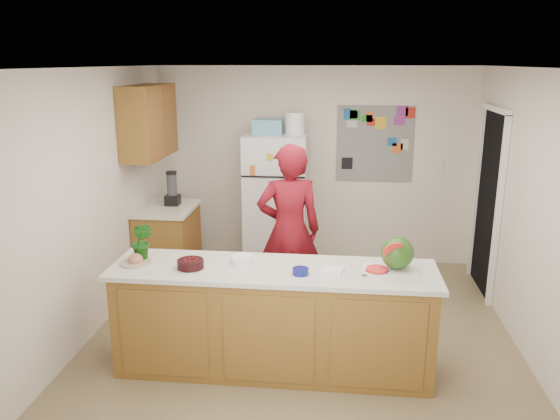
# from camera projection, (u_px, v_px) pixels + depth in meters

# --- Properties ---
(floor) EXTENTS (4.00, 4.50, 0.02)m
(floor) POSITION_uv_depth(u_px,v_px,m) (301.00, 341.00, 5.16)
(floor) COLOR brown
(floor) RESTS_ON ground
(wall_back) EXTENTS (4.00, 0.02, 2.50)m
(wall_back) POSITION_uv_depth(u_px,v_px,m) (315.00, 166.00, 7.00)
(wall_back) COLOR beige
(wall_back) RESTS_ON ground
(wall_left) EXTENTS (0.02, 4.50, 2.50)m
(wall_left) POSITION_uv_depth(u_px,v_px,m) (85.00, 207.00, 5.04)
(wall_left) COLOR beige
(wall_left) RESTS_ON ground
(wall_right) EXTENTS (0.02, 4.50, 2.50)m
(wall_right) POSITION_uv_depth(u_px,v_px,m) (539.00, 220.00, 4.62)
(wall_right) COLOR beige
(wall_right) RESTS_ON ground
(ceiling) EXTENTS (4.00, 4.50, 0.02)m
(ceiling) POSITION_uv_depth(u_px,v_px,m) (304.00, 66.00, 4.50)
(ceiling) COLOR white
(ceiling) RESTS_ON wall_back
(doorway) EXTENTS (0.03, 0.85, 2.04)m
(doorway) POSITION_uv_depth(u_px,v_px,m) (489.00, 203.00, 6.07)
(doorway) COLOR black
(doorway) RESTS_ON ground
(peninsula_base) EXTENTS (2.60, 0.62, 0.88)m
(peninsula_base) POSITION_uv_depth(u_px,v_px,m) (273.00, 321.00, 4.58)
(peninsula_base) COLOR brown
(peninsula_base) RESTS_ON floor
(peninsula_top) EXTENTS (2.68, 0.70, 0.04)m
(peninsula_top) POSITION_uv_depth(u_px,v_px,m) (273.00, 270.00, 4.46)
(peninsula_top) COLOR silver
(peninsula_top) RESTS_ON peninsula_base
(side_counter_base) EXTENTS (0.60, 0.80, 0.86)m
(side_counter_base) POSITION_uv_depth(u_px,v_px,m) (168.00, 245.00, 6.52)
(side_counter_base) COLOR brown
(side_counter_base) RESTS_ON floor
(side_counter_top) EXTENTS (0.64, 0.84, 0.04)m
(side_counter_top) POSITION_uv_depth(u_px,v_px,m) (166.00, 209.00, 6.40)
(side_counter_top) COLOR silver
(side_counter_top) RESTS_ON side_counter_base
(upper_cabinets) EXTENTS (0.35, 1.00, 0.80)m
(upper_cabinets) POSITION_uv_depth(u_px,v_px,m) (149.00, 121.00, 6.09)
(upper_cabinets) COLOR brown
(upper_cabinets) RESTS_ON wall_left
(refrigerator) EXTENTS (0.75, 0.70, 1.70)m
(refrigerator) POSITION_uv_depth(u_px,v_px,m) (276.00, 203.00, 6.78)
(refrigerator) COLOR silver
(refrigerator) RESTS_ON floor
(fridge_top_bin) EXTENTS (0.35, 0.28, 0.18)m
(fridge_top_bin) POSITION_uv_depth(u_px,v_px,m) (268.00, 127.00, 6.55)
(fridge_top_bin) COLOR #5999B2
(fridge_top_bin) RESTS_ON refrigerator
(photo_collage) EXTENTS (0.95, 0.01, 0.95)m
(photo_collage) POSITION_uv_depth(u_px,v_px,m) (375.00, 144.00, 6.82)
(photo_collage) COLOR slate
(photo_collage) RESTS_ON wall_back
(person) EXTENTS (0.73, 0.56, 1.79)m
(person) POSITION_uv_depth(u_px,v_px,m) (289.00, 231.00, 5.51)
(person) COLOR maroon
(person) RESTS_ON floor
(blender_appliance) EXTENTS (0.12, 0.12, 0.38)m
(blender_appliance) POSITION_uv_depth(u_px,v_px,m) (172.00, 189.00, 6.43)
(blender_appliance) COLOR black
(blender_appliance) RESTS_ON side_counter_top
(cutting_board) EXTENTS (0.45, 0.37, 0.01)m
(cutting_board) POSITION_uv_depth(u_px,v_px,m) (389.00, 270.00, 4.40)
(cutting_board) COLOR white
(cutting_board) RESTS_ON peninsula_top
(watermelon) EXTENTS (0.26, 0.26, 0.26)m
(watermelon) POSITION_uv_depth(u_px,v_px,m) (397.00, 253.00, 4.38)
(watermelon) COLOR #2B560E
(watermelon) RESTS_ON cutting_board
(watermelon_slice) EXTENTS (0.17, 0.17, 0.02)m
(watermelon_slice) POSITION_uv_depth(u_px,v_px,m) (377.00, 269.00, 4.36)
(watermelon_slice) COLOR #E03844
(watermelon_slice) RESTS_ON cutting_board
(cherry_bowl) EXTENTS (0.27, 0.27, 0.07)m
(cherry_bowl) POSITION_uv_depth(u_px,v_px,m) (191.00, 264.00, 4.45)
(cherry_bowl) COLOR black
(cherry_bowl) RESTS_ON peninsula_top
(white_bowl) EXTENTS (0.21, 0.21, 0.06)m
(white_bowl) POSITION_uv_depth(u_px,v_px,m) (242.00, 259.00, 4.57)
(white_bowl) COLOR silver
(white_bowl) RESTS_ON peninsula_top
(cobalt_bowl) EXTENTS (0.13, 0.13, 0.05)m
(cobalt_bowl) POSITION_uv_depth(u_px,v_px,m) (301.00, 271.00, 4.32)
(cobalt_bowl) COLOR navy
(cobalt_bowl) RESTS_ON peninsula_top
(plate) EXTENTS (0.32, 0.32, 0.02)m
(plate) POSITION_uv_depth(u_px,v_px,m) (136.00, 263.00, 4.55)
(plate) COLOR beige
(plate) RESTS_ON peninsula_top
(paper_towel) EXTENTS (0.21, 0.19, 0.02)m
(paper_towel) POSITION_uv_depth(u_px,v_px,m) (332.00, 270.00, 4.39)
(paper_towel) COLOR white
(paper_towel) RESTS_ON peninsula_top
(keys) EXTENTS (0.09, 0.06, 0.01)m
(keys) POSITION_uv_depth(u_px,v_px,m) (367.00, 275.00, 4.28)
(keys) COLOR gray
(keys) RESTS_ON peninsula_top
(potted_plant) EXTENTS (0.21, 0.19, 0.34)m
(potted_plant) POSITION_uv_depth(u_px,v_px,m) (142.00, 241.00, 4.58)
(potted_plant) COLOR #134713
(potted_plant) RESTS_ON peninsula_top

